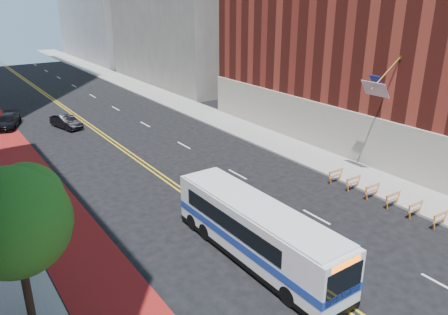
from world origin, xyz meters
TOP-DOWN VIEW (x-y plane):
  - ground at (0.00, 0.00)m, footprint 160.00×160.00m
  - sidewalk_right at (12.00, 30.00)m, footprint 4.00×140.00m
  - bus_lane_paint at (-8.10, 30.00)m, footprint 3.60×140.00m
  - center_line_inner at (-0.18, 30.00)m, footprint 0.14×140.00m
  - center_line_outer at (0.18, 30.00)m, footprint 0.14×140.00m
  - lane_dashes at (4.80, 38.00)m, footprint 0.14×98.20m
  - brick_building at (21.93, 12.00)m, footprint 18.73×36.00m
  - construction_barriers at (9.60, 3.42)m, footprint 1.42×10.91m
  - street_tree at (-11.24, 6.04)m, footprint 4.20×4.20m
  - transit_bus at (-0.92, 4.74)m, footprint 2.48×10.99m
  - car_a at (-9.08, 20.67)m, footprint 3.04×4.44m
  - car_b at (-2.15, 33.28)m, footprint 2.36×4.26m
  - car_c at (-6.87, 36.72)m, footprint 3.35×4.82m

SIDE VIEW (x-z plane):
  - ground at x=0.00m, z-range 0.00..0.00m
  - center_line_inner at x=-0.18m, z-range 0.00..0.01m
  - center_line_outer at x=0.18m, z-range 0.00..0.01m
  - bus_lane_paint at x=-8.10m, z-range 0.00..0.01m
  - lane_dashes at x=4.80m, z-range 0.00..0.01m
  - sidewalk_right at x=12.00m, z-range 0.00..0.15m
  - car_c at x=-6.87m, z-range 0.00..1.30m
  - car_b at x=-2.15m, z-range 0.00..1.33m
  - construction_barriers at x=9.60m, z-range 0.17..1.18m
  - car_a at x=-9.08m, z-range 0.00..1.40m
  - transit_bus at x=-0.92m, z-range 0.07..3.08m
  - street_tree at x=-11.24m, z-range 1.56..8.26m
  - brick_building at x=21.93m, z-range -0.04..21.96m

